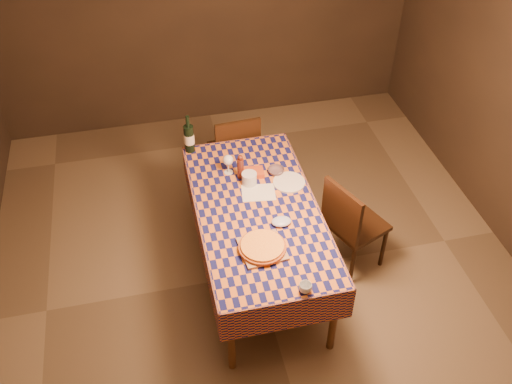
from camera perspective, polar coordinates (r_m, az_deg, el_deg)
room at (r=4.03m, az=0.16°, el=4.33°), size 5.00×5.10×2.70m
dining_table at (r=4.46m, az=0.14°, el=-2.40°), size 0.94×1.84×0.77m
cutting_board at (r=4.10m, az=0.64°, el=-5.71°), size 0.33×0.33×0.02m
pizza at (r=4.08m, az=0.64°, el=-5.46°), size 0.39×0.39×0.03m
pepper_mill at (r=4.63m, az=-1.57°, el=2.49°), size 0.06×0.06×0.23m
bowl at (r=4.72m, az=2.01°, el=2.12°), size 0.18×0.18×0.04m
wine_glass at (r=4.67m, az=-2.81°, el=3.14°), size 0.09×0.09×0.18m
wine_bottle at (r=4.93m, az=-6.70°, el=5.39°), size 0.09×0.09×0.35m
deli_tub at (r=4.60m, az=-0.68°, el=1.35°), size 0.14×0.14×0.10m
takeout_container at (r=4.70m, az=-0.30°, el=1.94°), size 0.18×0.13×0.04m
white_plate at (r=4.64m, az=3.32°, el=0.98°), size 0.29×0.29×0.02m
tumbler at (r=3.85m, az=4.96°, el=-9.52°), size 0.12×0.12×0.07m
flour_patch at (r=4.55m, az=0.25°, el=-0.06°), size 0.29×0.24×0.00m
flour_bag at (r=4.28m, az=2.55°, el=-2.96°), size 0.18×0.16×0.04m
chair_far at (r=5.38m, az=-2.08°, el=4.12°), size 0.45×0.46×0.93m
chair_right at (r=4.72m, az=9.38°, el=-3.01°), size 0.56×0.55×0.93m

